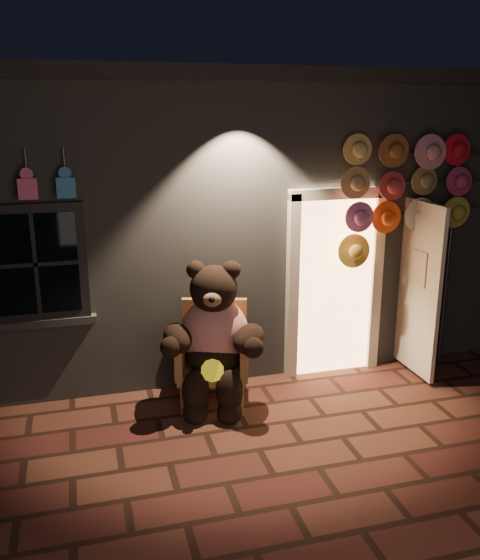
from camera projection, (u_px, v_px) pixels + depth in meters
name	position (u px, v px, depth m)	size (l,w,h in m)	color
ground	(259.00, 450.00, 5.47)	(60.00, 60.00, 0.00)	#563021
shop_building	(180.00, 201.00, 8.69)	(7.30, 5.95, 3.51)	slate
wicker_armchair	(214.00, 353.00, 6.31)	(0.88, 0.84, 1.07)	#AD6843
teddy_bear	(214.00, 338.00, 6.11)	(1.11, 1.01, 1.59)	red
hat_rack	(406.00, 190.00, 6.59)	(1.77, 0.22, 2.77)	#59595E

